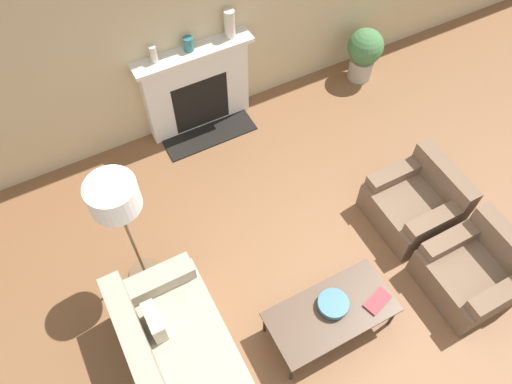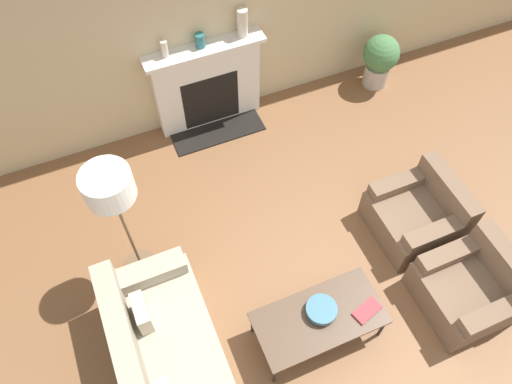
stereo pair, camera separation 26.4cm
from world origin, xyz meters
TOP-DOWN VIEW (x-y plane):
  - ground_plane at (0.00, 0.00)m, footprint 18.00×18.00m
  - wall_back at (0.00, 3.10)m, footprint 18.00×0.06m
  - fireplace at (-0.06, 2.96)m, footprint 1.45×0.59m
  - couch at (-1.53, 0.03)m, footprint 0.89×1.83m
  - armchair_near at (1.49, -0.47)m, footprint 0.85×0.87m
  - armchair_far at (1.49, 0.48)m, footprint 0.85×0.87m
  - coffee_table at (-0.09, -0.19)m, footprint 1.23×0.61m
  - bowl at (-0.05, -0.15)m, footprint 0.30×0.30m
  - book at (0.35, -0.31)m, footprint 0.30×0.22m
  - floor_lamp at (-1.50, 1.22)m, footprint 0.45×0.45m
  - mantel_vase_left at (-0.50, 2.97)m, footprint 0.08×0.08m
  - mantel_vase_center_left at (-0.08, 2.97)m, footprint 0.11×0.11m
  - mantel_vase_center_right at (0.44, 2.97)m, footprint 0.13×0.13m
  - potted_plant at (2.30, 2.70)m, footprint 0.49×0.49m

SIDE VIEW (x-z plane):
  - ground_plane at x=0.00m, z-range 0.00..0.00m
  - armchair_near at x=1.49m, z-range -0.09..0.64m
  - armchair_far at x=1.49m, z-range -0.09..0.64m
  - couch at x=-1.53m, z-range -0.10..0.72m
  - coffee_table at x=-0.09m, z-range 0.19..0.62m
  - book at x=0.35m, z-range 0.43..0.45m
  - potted_plant at x=2.30m, z-range 0.06..0.83m
  - bowl at x=-0.05m, z-range 0.44..0.53m
  - fireplace at x=-0.06m, z-range -0.01..1.18m
  - mantel_vase_center_left at x=-0.08m, z-range 1.20..1.36m
  - mantel_vase_left at x=-0.50m, z-range 1.20..1.40m
  - mantel_vase_center_right at x=0.44m, z-range 1.20..1.54m
  - floor_lamp at x=-1.50m, z-range 0.58..2.23m
  - wall_back at x=0.00m, z-range 0.00..2.90m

